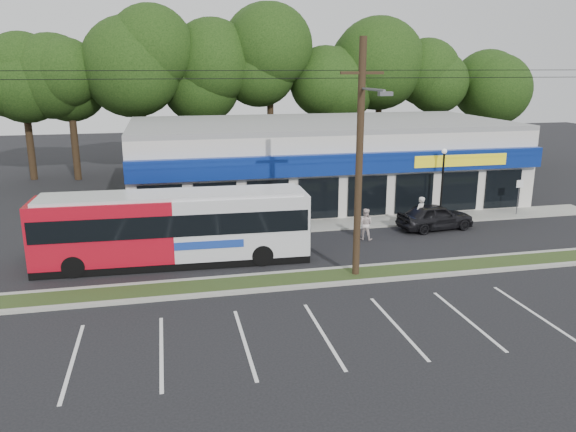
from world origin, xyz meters
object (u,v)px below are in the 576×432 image
Objects in this scene: sign_post at (519,191)px; car_silver at (82,236)px; metrobus at (174,226)px; car_dark at (435,216)px; pedestrian_b at (365,224)px; lamp_post at (443,176)px; utility_pole at (356,153)px; pedestrian_a at (420,214)px.

sign_post is 0.45× the size of car_silver.
metrobus is 14.60m from car_dark.
car_silver is 14.28m from pedestrian_b.
sign_post is at bearing -2.58° from lamp_post.
utility_pole is 11.59× the size of car_dark.
pedestrian_a is at bearing 83.21° from car_dark.
sign_post is 1.16× the size of pedestrian_a.
lamp_post reaches higher than car_dark.
pedestrian_a is (17.81, -0.02, 0.15)m from car_silver.
pedestrian_a reaches higher than car_dark.
lamp_post is at bearing -41.05° from car_dark.
utility_pole is 29.70× the size of pedestrian_b.
lamp_post is at bearing -175.71° from pedestrian_a.
sign_post is 7.39m from pedestrian_a.
car_silver is at bearing -176.40° from sign_post.
pedestrian_a is (13.42, 2.48, -0.80)m from metrobus.
metrobus is (-7.44, 3.57, -3.66)m from utility_pole.
metrobus is 5.14m from car_silver.
utility_pole is at bearing 9.90° from pedestrian_a.
utility_pole is 10.19× the size of car_silver.
car_dark is 2.25× the size of pedestrian_a.
metrobus reaches higher than sign_post.
utility_pole reaches higher than car_dark.
metrobus is 2.53× the size of car_silver.
pedestrian_b reaches higher than car_silver.
metrobus is at bearing -168.81° from sign_post.
pedestrian_a is at bearing -140.26° from lamp_post.
utility_pole is 7.24m from pedestrian_b.
sign_post reaches higher than pedestrian_b.
metrobus is at bearing 93.31° from car_dark.
utility_pole reaches higher than pedestrian_a.
pedestrian_b is (14.25, -1.00, 0.03)m from car_silver.
car_silver is 2.56× the size of pedestrian_a.
pedestrian_b is (-5.75, -2.80, -1.83)m from lamp_post.
utility_pole is 26.10× the size of pedestrian_a.
pedestrian_b is at bearing 95.77° from car_dark.
sign_post is at bearing 157.05° from pedestrian_a.
utility_pole is 15.71m from sign_post.
lamp_post is 1.91× the size of sign_post.
lamp_post is 3.32m from pedestrian_a.
lamp_post is 6.66m from pedestrian_b.
car_dark is (6.91, 6.05, -4.68)m from utility_pole.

